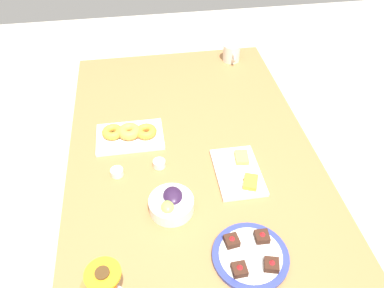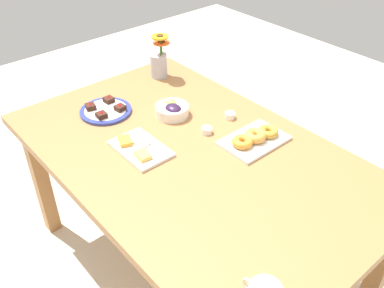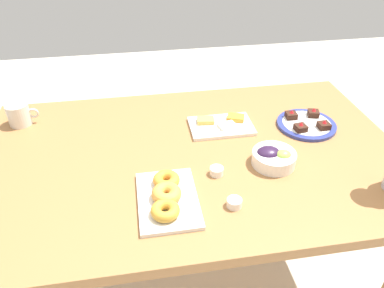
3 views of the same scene
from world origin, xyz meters
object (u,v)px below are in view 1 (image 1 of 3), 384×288
at_px(cheese_platter, 239,172).
at_px(coffee_mug, 232,52).
at_px(grape_bowl, 171,203).
at_px(jam_cup_honey, 117,172).
at_px(jam_cup_berry, 159,163).
at_px(dining_table, 192,165).
at_px(croissant_platter, 130,134).
at_px(dessert_plate, 250,255).

bearing_deg(cheese_platter, coffee_mug, 168.80).
bearing_deg(grape_bowl, cheese_platter, 114.71).
xyz_separation_m(jam_cup_honey, jam_cup_berry, (-0.02, 0.16, 0.00)).
height_order(jam_cup_honey, jam_cup_berry, same).
relative_size(dining_table, cheese_platter, 6.15).
distance_m(grape_bowl, croissant_platter, 0.42).
height_order(croissant_platter, jam_cup_berry, croissant_platter).
distance_m(croissant_platter, jam_cup_berry, 0.21).
bearing_deg(grape_bowl, coffee_mug, 155.32).
height_order(jam_cup_honey, dessert_plate, dessert_plate).
relative_size(cheese_platter, jam_cup_honey, 5.42).
relative_size(coffee_mug, grape_bowl, 0.81).
xyz_separation_m(coffee_mug, jam_cup_honey, (0.76, -0.63, -0.03)).
distance_m(dining_table, cheese_platter, 0.24).
bearing_deg(jam_cup_berry, cheese_platter, 73.73).
distance_m(jam_cup_honey, jam_cup_berry, 0.16).
height_order(dining_table, cheese_platter, cheese_platter).
xyz_separation_m(dining_table, dessert_plate, (0.50, 0.11, 0.10)).
bearing_deg(dessert_plate, cheese_platter, 171.73).
xyz_separation_m(cheese_platter, dessert_plate, (0.35, -0.05, 0.00)).
bearing_deg(cheese_platter, jam_cup_honey, -98.20).
xyz_separation_m(coffee_mug, jam_cup_berry, (0.74, -0.46, -0.03)).
xyz_separation_m(cheese_platter, croissant_platter, (-0.27, -0.41, 0.01)).
bearing_deg(croissant_platter, jam_cup_berry, 30.09).
bearing_deg(dining_table, coffee_mug, 154.52).
xyz_separation_m(croissant_platter, dessert_plate, (0.63, 0.36, -0.01)).
xyz_separation_m(jam_cup_honey, dessert_plate, (0.42, 0.41, -0.00)).
xyz_separation_m(grape_bowl, dessert_plate, (0.23, 0.22, -0.02)).
relative_size(croissant_platter, jam_cup_honey, 5.83).
bearing_deg(coffee_mug, jam_cup_honey, -39.43).
xyz_separation_m(coffee_mug, grape_bowl, (0.96, -0.44, -0.02)).
xyz_separation_m(dining_table, cheese_platter, (0.15, 0.16, 0.10)).
distance_m(jam_cup_berry, dessert_plate, 0.51).
height_order(grape_bowl, dessert_plate, grape_bowl).
bearing_deg(dessert_plate, dining_table, -167.95).
bearing_deg(dining_table, jam_cup_honey, -74.49).
bearing_deg(jam_cup_honey, coffee_mug, 140.57).
height_order(grape_bowl, cheese_platter, grape_bowl).
distance_m(cheese_platter, jam_cup_honey, 0.47).
height_order(cheese_platter, croissant_platter, croissant_platter).
distance_m(dining_table, dessert_plate, 0.52).
bearing_deg(jam_cup_berry, grape_bowl, 6.42).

